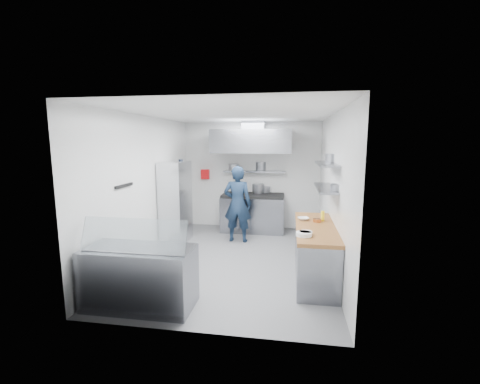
% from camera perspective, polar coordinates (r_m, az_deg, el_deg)
% --- Properties ---
extents(floor, '(5.00, 5.00, 0.00)m').
position_cam_1_polar(floor, '(6.47, -0.85, -11.84)').
color(floor, '#535355').
rests_on(floor, ground).
extents(ceiling, '(5.00, 5.00, 0.00)m').
position_cam_1_polar(ceiling, '(6.07, -0.92, 13.71)').
color(ceiling, silver).
rests_on(ceiling, wall_back).
extents(wall_back, '(3.60, 2.80, 0.02)m').
position_cam_1_polar(wall_back, '(8.57, 2.00, 2.95)').
color(wall_back, white).
rests_on(wall_back, floor).
extents(wall_front, '(3.60, 2.80, 0.02)m').
position_cam_1_polar(wall_front, '(3.72, -7.56, -5.09)').
color(wall_front, white).
rests_on(wall_front, floor).
extents(wall_left, '(2.80, 5.00, 0.02)m').
position_cam_1_polar(wall_left, '(6.66, -16.32, 0.86)').
color(wall_left, white).
rests_on(wall_left, floor).
extents(wall_right, '(2.80, 5.00, 0.02)m').
position_cam_1_polar(wall_right, '(6.07, 16.09, 0.11)').
color(wall_right, white).
rests_on(wall_right, floor).
extents(gas_range, '(1.60, 0.80, 0.90)m').
position_cam_1_polar(gas_range, '(8.32, 2.31, -3.87)').
color(gas_range, gray).
rests_on(gas_range, floor).
extents(cooktop, '(1.57, 0.78, 0.06)m').
position_cam_1_polar(cooktop, '(8.23, 2.33, -0.61)').
color(cooktop, black).
rests_on(cooktop, gas_range).
extents(stock_pot_left, '(0.28, 0.28, 0.20)m').
position_cam_1_polar(stock_pot_left, '(8.59, -0.59, 0.69)').
color(stock_pot_left, slate).
rests_on(stock_pot_left, cooktop).
extents(stock_pot_mid, '(0.31, 0.31, 0.24)m').
position_cam_1_polar(stock_pot_mid, '(8.40, 3.24, 0.62)').
color(stock_pot_mid, slate).
rests_on(stock_pot_mid, cooktop).
extents(stock_pot_right, '(0.27, 0.27, 0.16)m').
position_cam_1_polar(stock_pot_right, '(8.51, 4.48, 0.44)').
color(stock_pot_right, slate).
rests_on(stock_pot_right, cooktop).
extents(over_range_shelf, '(1.60, 0.30, 0.04)m').
position_cam_1_polar(over_range_shelf, '(8.39, 2.55, 3.64)').
color(over_range_shelf, gray).
rests_on(over_range_shelf, wall_back).
extents(shelf_pot_a, '(0.27, 0.27, 0.18)m').
position_cam_1_polar(shelf_pot_a, '(8.36, -1.15, 4.39)').
color(shelf_pot_a, slate).
rests_on(shelf_pot_a, over_range_shelf).
extents(shelf_pot_b, '(0.29, 0.29, 0.22)m').
position_cam_1_polar(shelf_pot_b, '(8.58, 3.75, 4.62)').
color(shelf_pot_b, slate).
rests_on(shelf_pot_b, over_range_shelf).
extents(extractor_hood, '(1.90, 1.15, 0.55)m').
position_cam_1_polar(extractor_hood, '(7.94, 2.25, 8.98)').
color(extractor_hood, gray).
rests_on(extractor_hood, wall_back).
extents(hood_duct, '(0.55, 0.55, 0.24)m').
position_cam_1_polar(hood_duct, '(8.17, 2.45, 11.64)').
color(hood_duct, slate).
rests_on(hood_duct, extractor_hood).
extents(red_firebox, '(0.22, 0.10, 0.26)m').
position_cam_1_polar(red_firebox, '(8.75, -6.21, 3.16)').
color(red_firebox, red).
rests_on(red_firebox, wall_back).
extents(chef, '(0.65, 0.44, 1.76)m').
position_cam_1_polar(chef, '(7.35, -0.44, -2.16)').
color(chef, '#112034').
rests_on(chef, floor).
extents(wire_rack, '(0.50, 0.90, 1.85)m').
position_cam_1_polar(wire_rack, '(7.45, -11.35, -1.83)').
color(wire_rack, silver).
rests_on(wire_rack, floor).
extents(rack_bin_a, '(0.16, 0.20, 0.18)m').
position_cam_1_polar(rack_bin_a, '(7.63, -10.88, -2.52)').
color(rack_bin_a, white).
rests_on(rack_bin_a, wire_rack).
extents(rack_bin_b, '(0.13, 0.16, 0.15)m').
position_cam_1_polar(rack_bin_b, '(7.89, -10.08, 1.56)').
color(rack_bin_b, yellow).
rests_on(rack_bin_b, wire_rack).
extents(rack_jar, '(0.10, 0.10, 0.18)m').
position_cam_1_polar(rack_jar, '(7.57, -10.48, 5.05)').
color(rack_jar, black).
rests_on(rack_jar, wire_rack).
extents(knife_strip, '(0.04, 0.55, 0.05)m').
position_cam_1_polar(knife_strip, '(5.84, -19.92, 1.07)').
color(knife_strip, black).
rests_on(knife_strip, wall_left).
extents(prep_counter_base, '(0.62, 2.00, 0.84)m').
position_cam_1_polar(prep_counter_base, '(5.69, 13.14, -10.54)').
color(prep_counter_base, gray).
rests_on(prep_counter_base, floor).
extents(prep_counter_top, '(0.65, 2.04, 0.06)m').
position_cam_1_polar(prep_counter_top, '(5.56, 13.31, -6.16)').
color(prep_counter_top, brown).
rests_on(prep_counter_top, prep_counter_base).
extents(plate_stack_a, '(0.24, 0.24, 0.06)m').
position_cam_1_polar(plate_stack_a, '(4.92, 11.28, -7.35)').
color(plate_stack_a, white).
rests_on(plate_stack_a, prep_counter_top).
extents(plate_stack_b, '(0.19, 0.19, 0.06)m').
position_cam_1_polar(plate_stack_b, '(4.98, 11.61, -7.18)').
color(plate_stack_b, white).
rests_on(plate_stack_b, prep_counter_top).
extents(copper_pan, '(0.14, 0.14, 0.06)m').
position_cam_1_polar(copper_pan, '(5.81, 13.55, -4.91)').
color(copper_pan, '#BD6E35').
rests_on(copper_pan, prep_counter_top).
extents(squeeze_bottle, '(0.06, 0.06, 0.18)m').
position_cam_1_polar(squeeze_bottle, '(5.89, 14.49, -4.16)').
color(squeeze_bottle, yellow).
rests_on(squeeze_bottle, prep_counter_top).
extents(mixing_bowl, '(0.23, 0.23, 0.05)m').
position_cam_1_polar(mixing_bowl, '(5.90, 11.16, -4.68)').
color(mixing_bowl, white).
rests_on(mixing_bowl, prep_counter_top).
extents(wall_shelf_lower, '(0.30, 1.30, 0.04)m').
position_cam_1_polar(wall_shelf_lower, '(5.74, 14.91, 0.68)').
color(wall_shelf_lower, gray).
rests_on(wall_shelf_lower, wall_right).
extents(wall_shelf_upper, '(0.30, 1.30, 0.04)m').
position_cam_1_polar(wall_shelf_upper, '(5.70, 15.08, 4.86)').
color(wall_shelf_upper, gray).
rests_on(wall_shelf_upper, wall_right).
extents(shelf_pot_c, '(0.23, 0.23, 0.10)m').
position_cam_1_polar(shelf_pot_c, '(5.38, 16.96, 0.80)').
color(shelf_pot_c, slate).
rests_on(shelf_pot_c, wall_shelf_lower).
extents(shelf_pot_d, '(0.25, 0.25, 0.14)m').
position_cam_1_polar(shelf_pot_d, '(6.08, 16.09, 5.91)').
color(shelf_pot_d, slate).
rests_on(shelf_pot_d, wall_shelf_upper).
extents(display_case, '(1.50, 0.70, 0.85)m').
position_cam_1_polar(display_case, '(4.83, -17.35, -14.27)').
color(display_case, gray).
rests_on(display_case, floor).
extents(display_glass, '(1.47, 0.19, 0.42)m').
position_cam_1_polar(display_glass, '(4.52, -18.41, -7.28)').
color(display_glass, silver).
rests_on(display_glass, display_case).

